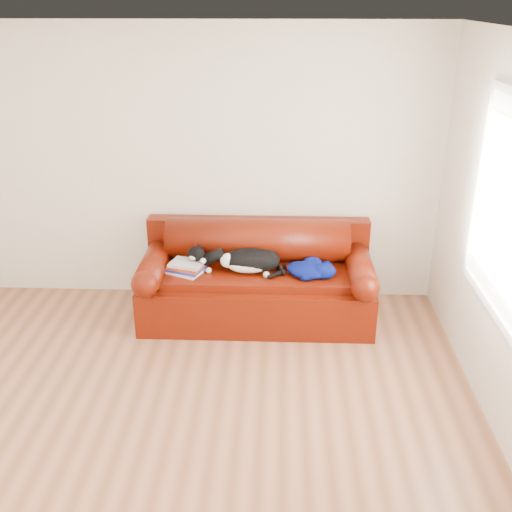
{
  "coord_description": "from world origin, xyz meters",
  "views": [
    {
      "loc": [
        0.74,
        -3.44,
        2.8
      ],
      "look_at": [
        0.54,
        1.35,
        0.69
      ],
      "focal_mm": 42.0,
      "sensor_mm": 36.0,
      "label": 1
    }
  ],
  "objects_px": {
    "sofa_base": "(257,294)",
    "cat": "(250,261)",
    "blanket": "(310,269)",
    "book_stack": "(186,267)"
  },
  "relations": [
    {
      "from": "blanket",
      "to": "book_stack",
      "type": "bearing_deg",
      "value": 179.51
    },
    {
      "from": "sofa_base",
      "to": "blanket",
      "type": "distance_m",
      "value": 0.59
    },
    {
      "from": "cat",
      "to": "blanket",
      "type": "relative_size",
      "value": 1.69
    },
    {
      "from": "cat",
      "to": "blanket",
      "type": "distance_m",
      "value": 0.55
    },
    {
      "from": "sofa_base",
      "to": "cat",
      "type": "distance_m",
      "value": 0.37
    },
    {
      "from": "book_stack",
      "to": "sofa_base",
      "type": "bearing_deg",
      "value": 9.03
    },
    {
      "from": "book_stack",
      "to": "cat",
      "type": "relative_size",
      "value": 0.52
    },
    {
      "from": "sofa_base",
      "to": "blanket",
      "type": "height_order",
      "value": "blanket"
    },
    {
      "from": "sofa_base",
      "to": "cat",
      "type": "height_order",
      "value": "cat"
    },
    {
      "from": "sofa_base",
      "to": "cat",
      "type": "relative_size",
      "value": 2.86
    }
  ]
}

